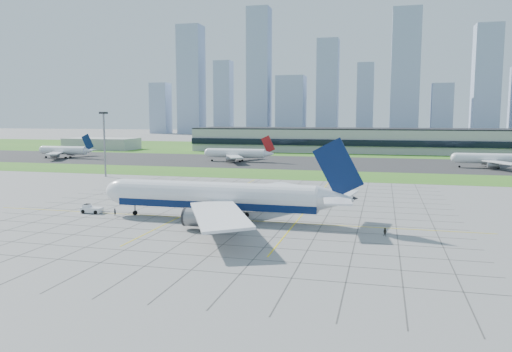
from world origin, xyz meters
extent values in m
plane|color=gray|center=(0.00, 0.00, 0.00)|extent=(1400.00, 1400.00, 0.00)
cube|color=#377621|center=(0.00, 90.00, 0.02)|extent=(700.00, 35.00, 0.04)
cube|color=#383838|center=(0.00, 145.00, 0.03)|extent=(700.00, 75.00, 0.04)
cube|color=#377621|center=(0.00, 255.00, 0.02)|extent=(700.00, 145.00, 0.04)
cube|color=#474744|center=(-48.00, 10.00, 0.01)|extent=(0.18, 130.00, 0.02)
cube|color=#474744|center=(-40.00, 10.00, 0.01)|extent=(0.18, 130.00, 0.02)
cube|color=#474744|center=(-32.00, 10.00, 0.01)|extent=(0.18, 130.00, 0.02)
cube|color=#474744|center=(-24.00, 10.00, 0.01)|extent=(0.18, 130.00, 0.02)
cube|color=#474744|center=(-16.00, 10.00, 0.01)|extent=(0.18, 130.00, 0.02)
cube|color=#474744|center=(-8.00, 10.00, 0.01)|extent=(0.18, 130.00, 0.02)
cube|color=#474744|center=(0.00, 10.00, 0.01)|extent=(0.18, 130.00, 0.02)
cube|color=#474744|center=(8.00, 10.00, 0.01)|extent=(0.18, 130.00, 0.02)
cube|color=#474744|center=(16.00, 10.00, 0.01)|extent=(0.18, 130.00, 0.02)
cube|color=#474744|center=(24.00, 10.00, 0.01)|extent=(0.18, 130.00, 0.02)
cube|color=#474744|center=(32.00, 10.00, 0.01)|extent=(0.18, 130.00, 0.02)
cube|color=#474744|center=(40.00, 10.00, 0.01)|extent=(0.18, 130.00, 0.02)
cube|color=#474744|center=(48.00, 10.00, 0.01)|extent=(0.18, 130.00, 0.02)
cube|color=#474744|center=(0.00, -40.00, 0.01)|extent=(110.00, 0.18, 0.02)
cube|color=#474744|center=(0.00, -32.00, 0.01)|extent=(110.00, 0.18, 0.02)
cube|color=#474744|center=(0.00, -24.00, 0.01)|extent=(110.00, 0.18, 0.02)
cube|color=#474744|center=(0.00, -16.00, 0.01)|extent=(110.00, 0.18, 0.02)
cube|color=#474744|center=(0.00, -8.00, 0.01)|extent=(110.00, 0.18, 0.02)
cube|color=#474744|center=(0.00, 0.00, 0.01)|extent=(110.00, 0.18, 0.02)
cube|color=#474744|center=(0.00, 8.00, 0.01)|extent=(110.00, 0.18, 0.02)
cube|color=#474744|center=(0.00, 16.00, 0.01)|extent=(110.00, 0.18, 0.02)
cube|color=#474744|center=(0.00, 24.00, 0.01)|extent=(110.00, 0.18, 0.02)
cube|color=#474744|center=(0.00, 32.00, 0.01)|extent=(110.00, 0.18, 0.02)
cube|color=#474744|center=(0.00, 40.00, 0.01)|extent=(110.00, 0.18, 0.02)
cube|color=#474744|center=(0.00, 48.00, 0.01)|extent=(110.00, 0.18, 0.02)
cube|color=#474744|center=(0.00, 56.00, 0.01)|extent=(110.00, 0.18, 0.02)
cube|color=#474744|center=(0.00, 64.00, 0.01)|extent=(110.00, 0.18, 0.02)
cube|color=yellow|center=(0.00, -2.00, 0.02)|extent=(120.00, 0.25, 0.03)
cube|color=yellow|center=(-10.00, 20.00, 0.02)|extent=(0.25, 100.00, 0.03)
cube|color=yellow|center=(18.00, 20.00, 0.02)|extent=(0.25, 100.00, 0.03)
cube|color=#B7B7B2|center=(40.00, 230.00, 7.50)|extent=(260.00, 42.00, 15.00)
cube|color=black|center=(40.00, 208.50, 7.00)|extent=(260.00, 1.00, 4.00)
cube|color=black|center=(40.00, 230.00, 15.40)|extent=(260.00, 42.00, 0.80)
cube|color=#B7B7B2|center=(-160.00, 210.00, 4.00)|extent=(50.00, 25.00, 8.00)
cylinder|color=gray|center=(-70.00, 65.00, 12.50)|extent=(0.70, 0.70, 25.00)
cube|color=black|center=(-70.00, 65.00, 25.20)|extent=(2.50, 2.50, 0.80)
cube|color=#95A6C3|center=(-258.00, 520.00, 34.00)|extent=(24.00, 21.60, 68.00)
cube|color=#95A6C3|center=(-213.00, 520.00, 71.00)|extent=(31.00, 27.90, 142.00)
cube|color=#95A6C3|center=(-168.00, 520.00, 47.50)|extent=(22.00, 19.80, 95.00)
cube|color=#95A6C3|center=(-120.00, 520.00, 80.00)|extent=(28.00, 25.20, 160.00)
cube|color=#95A6C3|center=(-78.00, 520.00, 37.00)|extent=(35.00, 31.50, 74.00)
cube|color=#95A6C3|center=(-32.00, 520.00, 59.00)|extent=(26.00, 23.40, 118.00)
cube|color=#95A6C3|center=(14.00, 520.00, 44.00)|extent=(20.00, 18.00, 88.00)
cube|color=#95A6C3|center=(60.00, 520.00, 75.00)|extent=(33.00, 29.70, 150.00)
cube|color=#95A6C3|center=(103.00, 520.00, 31.00)|extent=(24.00, 21.60, 62.00)
cube|color=#95A6C3|center=(150.00, 520.00, 64.00)|extent=(29.00, 26.10, 128.00)
cylinder|color=white|center=(-0.36, -2.72, 5.76)|extent=(47.33, 6.52, 6.17)
cube|color=#061842|center=(-0.36, -2.72, 3.80)|extent=(47.33, 6.11, 1.64)
ellipsoid|color=white|center=(-24.00, -2.54, 5.76)|extent=(9.91, 6.24, 6.17)
cube|color=black|center=(-26.27, -2.52, 6.27)|extent=(2.29, 3.31, 0.62)
cone|color=white|center=(26.88, -2.92, 6.07)|extent=(8.27, 5.92, 5.86)
cube|color=#061842|center=(27.40, -2.92, 12.95)|extent=(11.21, 0.60, 13.12)
cube|color=white|center=(5.93, 13.69, 4.73)|extent=(21.11, 29.90, 1.00)
cube|color=white|center=(5.69, -19.21, 4.73)|extent=(20.78, 29.97, 1.00)
cylinder|color=slate|center=(-0.28, 8.08, 2.67)|extent=(6.71, 3.96, 3.91)
cylinder|color=slate|center=(-0.44, -13.51, 2.67)|extent=(6.71, 3.96, 3.91)
cylinder|color=gray|center=(-21.43, -2.56, 1.34)|extent=(0.37, 0.37, 2.67)
cylinder|color=black|center=(-21.43, -2.56, 0.57)|extent=(1.13, 0.52, 1.13)
cylinder|color=black|center=(4.81, 0.53, 0.67)|extent=(1.35, 1.24, 1.34)
cylinder|color=black|center=(4.76, -6.04, 0.67)|extent=(1.35, 1.24, 1.34)
cube|color=white|center=(-33.15, -2.69, 0.79)|extent=(5.31, 2.51, 1.24)
cube|color=white|center=(-34.56, -2.68, 1.68)|extent=(1.60, 1.95, 0.97)
cube|color=black|center=(-34.56, -2.68, 1.85)|extent=(1.42, 1.77, 0.62)
cube|color=gray|center=(-29.36, -2.72, 0.53)|extent=(2.65, 0.18, 0.16)
cylinder|color=black|center=(-34.91, -1.53, 0.49)|extent=(0.97, 0.45, 0.97)
cylinder|color=black|center=(-34.93, -3.83, 0.49)|extent=(0.97, 0.45, 0.97)
cylinder|color=black|center=(-31.38, -1.56, 0.49)|extent=(0.97, 0.45, 0.97)
cylinder|color=black|center=(-31.40, -3.85, 0.49)|extent=(0.97, 0.45, 0.97)
imported|color=black|center=(-25.92, -4.20, 0.88)|extent=(0.64, 0.76, 1.77)
imported|color=black|center=(37.59, -9.57, 0.84)|extent=(1.02, 0.94, 1.69)
cylinder|color=white|center=(-139.45, 136.93, 4.50)|extent=(27.55, 4.80, 4.80)
cube|color=#071D47|center=(-124.15, 136.93, 9.50)|extent=(7.46, 0.40, 9.15)
cube|color=white|center=(-137.54, 147.93, 3.70)|extent=(13.89, 20.66, 0.40)
cube|color=white|center=(-137.54, 125.93, 3.70)|extent=(13.89, 20.66, 0.40)
cylinder|color=black|center=(-137.15, 139.13, 0.50)|extent=(1.00, 1.00, 1.00)
cylinder|color=black|center=(-137.15, 134.73, 0.50)|extent=(1.00, 1.00, 1.00)
cylinder|color=white|center=(-37.86, 139.80, 4.50)|extent=(30.68, 4.80, 4.80)
cube|color=maroon|center=(-20.81, 139.80, 9.50)|extent=(7.46, 0.40, 9.15)
cube|color=white|center=(-35.73, 150.80, 3.70)|extent=(13.89, 20.66, 0.40)
cube|color=white|center=(-35.73, 128.80, 3.70)|extent=(13.89, 20.66, 0.40)
cylinder|color=black|center=(-35.30, 142.00, 0.50)|extent=(1.00, 1.00, 1.00)
cylinder|color=black|center=(-35.30, 137.60, 0.50)|extent=(1.00, 1.00, 1.00)
cylinder|color=white|center=(85.41, 137.12, 4.50)|extent=(30.90, 4.80, 4.80)
cube|color=white|center=(87.56, 148.12, 3.70)|extent=(13.89, 20.66, 0.40)
cube|color=white|center=(87.56, 126.12, 3.70)|extent=(13.89, 20.66, 0.40)
cylinder|color=black|center=(87.99, 139.32, 0.50)|extent=(1.00, 1.00, 1.00)
cylinder|color=black|center=(87.99, 134.92, 0.50)|extent=(1.00, 1.00, 1.00)
camera|label=1|loc=(36.63, -111.06, 24.10)|focal=35.00mm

